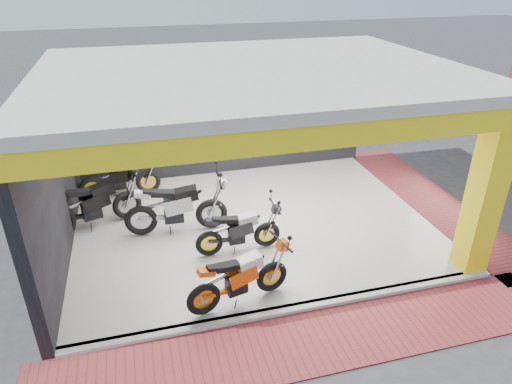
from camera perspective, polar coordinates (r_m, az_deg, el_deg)
ground at (r=9.17m, az=2.82°, el=-10.52°), size 80.00×80.00×0.00m
showroom_floor at (r=10.74m, az=-0.40°, el=-4.03°), size 8.00×6.00×0.10m
showroom_ceiling at (r=9.41m, az=-0.47°, el=14.83°), size 8.40×6.40×0.20m
back_wall at (r=12.81m, az=-3.99°, el=9.51°), size 8.20×0.20×3.50m
left_wall at (r=9.86m, az=-24.17°, el=1.62°), size 0.20×6.20×3.50m
corner_column at (r=9.45m, az=26.79°, el=-0.01°), size 0.50×0.50×3.50m
header_beam_front at (r=6.74m, az=6.04°, el=7.07°), size 8.40×0.30×0.40m
header_beam_right at (r=11.16m, az=20.44°, el=13.55°), size 0.30×6.40×0.40m
floor_kerb at (r=8.40m, az=5.00°, el=-14.31°), size 8.00×0.20×0.10m
paver_front at (r=7.90m, az=6.97°, el=-18.06°), size 9.00×1.40×0.03m
paver_right at (r=12.69m, az=21.07°, el=-1.00°), size 1.40×7.00×0.03m
moto_hero at (r=8.28m, az=2.02°, el=-8.87°), size 2.18×1.20×1.26m
moto_row_a at (r=9.54m, az=1.39°, el=-3.90°), size 1.93×0.75×1.17m
moto_row_b at (r=10.17m, az=-5.67°, el=-0.99°), size 2.45×1.04×1.46m
moto_row_c at (r=12.07m, az=-13.47°, el=2.61°), size 2.16×0.87×1.31m
moto_row_d at (r=10.95m, az=-16.02°, el=0.05°), size 2.48×1.57×1.42m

